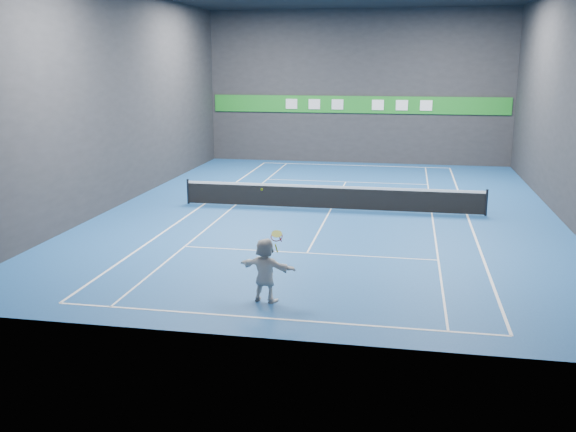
% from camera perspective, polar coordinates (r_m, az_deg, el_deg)
% --- Properties ---
extents(ground, '(26.00, 26.00, 0.00)m').
position_cam_1_polar(ground, '(26.70, 3.83, 0.59)').
color(ground, '#194A8B').
rests_on(ground, ground).
extents(wall_back, '(18.00, 0.10, 9.00)m').
position_cam_1_polar(wall_back, '(39.00, 6.26, 11.29)').
color(wall_back, '#262729').
rests_on(wall_back, ground).
extents(wall_front, '(18.00, 0.10, 9.00)m').
position_cam_1_polar(wall_front, '(13.29, -2.62, 7.22)').
color(wall_front, '#262729').
rests_on(wall_front, ground).
extents(wall_left, '(0.10, 26.00, 9.00)m').
position_cam_1_polar(wall_left, '(28.55, -14.56, 10.16)').
color(wall_left, '#262729').
rests_on(wall_left, ground).
extents(wall_right, '(0.10, 26.00, 9.00)m').
position_cam_1_polar(wall_right, '(26.58, 23.90, 9.24)').
color(wall_right, '#262729').
rests_on(wall_right, ground).
extents(baseline_near, '(10.98, 0.08, 0.01)m').
position_cam_1_polar(baseline_near, '(15.48, -1.50, -9.10)').
color(baseline_near, white).
rests_on(baseline_near, ground).
extents(baseline_far, '(10.98, 0.08, 0.01)m').
position_cam_1_polar(baseline_far, '(38.33, 5.95, 4.50)').
color(baseline_far, white).
rests_on(baseline_far, ground).
extents(sideline_doubles_left, '(0.08, 23.78, 0.01)m').
position_cam_1_polar(sideline_doubles_left, '(27.86, -7.46, 1.06)').
color(sideline_doubles_left, white).
rests_on(sideline_doubles_left, ground).
extents(sideline_doubles_right, '(0.08, 23.78, 0.01)m').
position_cam_1_polar(sideline_doubles_right, '(26.65, 15.63, 0.10)').
color(sideline_doubles_right, white).
rests_on(sideline_doubles_right, ground).
extents(sideline_singles_left, '(0.06, 23.78, 0.01)m').
position_cam_1_polar(sideline_singles_left, '(27.47, -4.72, 0.95)').
color(sideline_singles_left, white).
rests_on(sideline_singles_left, ground).
extents(sideline_singles_right, '(0.06, 23.78, 0.01)m').
position_cam_1_polar(sideline_singles_right, '(26.56, 12.67, 0.22)').
color(sideline_singles_right, white).
rests_on(sideline_singles_right, ground).
extents(service_line_near, '(8.23, 0.06, 0.01)m').
position_cam_1_polar(service_line_near, '(20.57, 1.70, -3.31)').
color(service_line_near, white).
rests_on(service_line_near, ground).
extents(service_line_far, '(8.23, 0.06, 0.01)m').
position_cam_1_polar(service_line_far, '(32.94, 5.16, 3.04)').
color(service_line_far, white).
rests_on(service_line_far, ground).
extents(center_service_line, '(0.06, 12.80, 0.01)m').
position_cam_1_polar(center_service_line, '(26.70, 3.83, 0.60)').
color(center_service_line, white).
rests_on(center_service_line, ground).
extents(player, '(1.62, 0.85, 1.67)m').
position_cam_1_polar(player, '(16.29, -2.03, -4.82)').
color(player, silver).
rests_on(player, ground).
extents(tennis_ball, '(0.07, 0.07, 0.07)m').
position_cam_1_polar(tennis_ball, '(16.00, -2.35, 2.37)').
color(tennis_ball, '#BBE025').
rests_on(tennis_ball, player).
extents(tennis_net, '(12.50, 0.10, 1.07)m').
position_cam_1_polar(tennis_net, '(26.59, 3.84, 1.73)').
color(tennis_net, black).
rests_on(tennis_net, ground).
extents(sponsor_banner, '(17.64, 0.11, 1.00)m').
position_cam_1_polar(sponsor_banner, '(38.99, 6.21, 9.82)').
color(sponsor_banner, '#1B7F22').
rests_on(sponsor_banner, wall_back).
extents(tennis_racket, '(0.40, 0.34, 0.58)m').
position_cam_1_polar(tennis_racket, '(16.03, -1.00, -1.94)').
color(tennis_racket, '#B21A13').
rests_on(tennis_racket, player).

